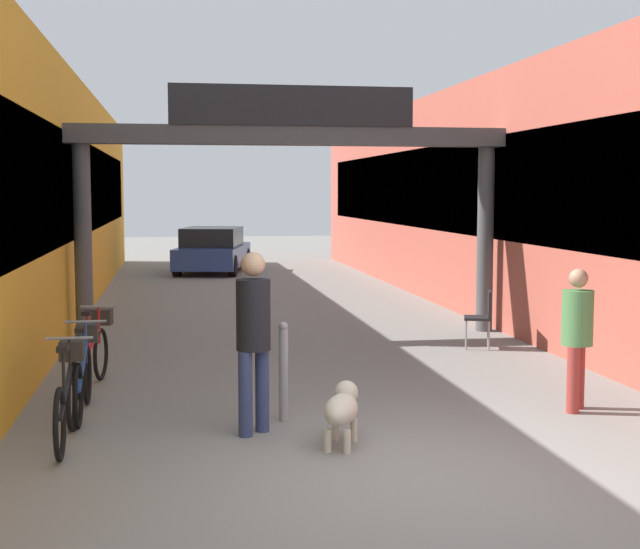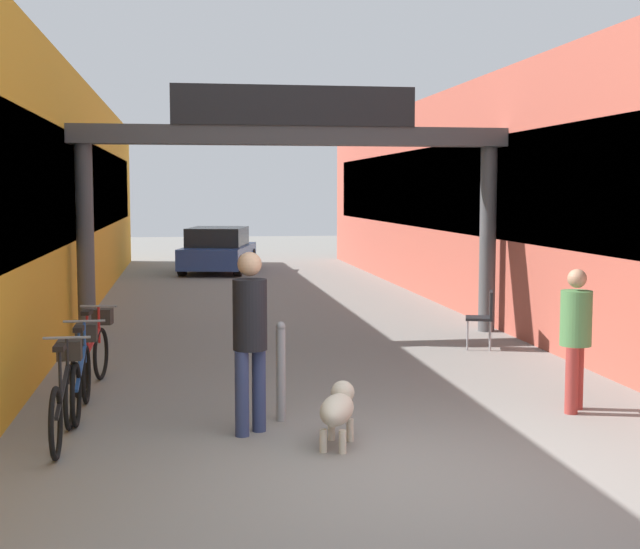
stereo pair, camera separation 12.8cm
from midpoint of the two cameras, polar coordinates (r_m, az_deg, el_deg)
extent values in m
plane|color=gray|center=(7.81, 4.99, -12.65)|extent=(80.00, 80.00, 0.00)
cube|color=gold|center=(18.48, -19.51, 4.56)|extent=(3.00, 26.00, 4.49)
cube|color=black|center=(18.28, -14.94, 5.38)|extent=(0.04, 23.40, 1.80)
cube|color=#B25142|center=(19.47, 11.63, 4.78)|extent=(3.00, 26.00, 4.49)
cube|color=black|center=(19.00, 7.45, 5.51)|extent=(0.04, 23.40, 1.80)
cylinder|color=#4C4C4F|center=(14.69, -15.17, 1.94)|extent=(0.28, 0.28, 3.16)
cylinder|color=#4C4C4F|center=(15.51, 10.30, 2.21)|extent=(0.28, 0.28, 3.16)
cube|color=#4C4C4F|center=(14.73, -2.11, 8.86)|extent=(7.40, 0.44, 0.30)
cube|color=#232326|center=(14.57, -2.01, 10.76)|extent=(3.96, 0.10, 0.64)
cylinder|color=navy|center=(8.85, -5.21, -7.63)|extent=(0.20, 0.20, 0.85)
cylinder|color=navy|center=(9.02, -4.13, -7.38)|extent=(0.20, 0.20, 0.85)
cylinder|color=black|center=(8.80, -4.71, -2.58)|extent=(0.48, 0.48, 0.70)
sphere|color=tan|center=(8.74, -4.73, 0.67)|extent=(0.34, 0.34, 0.24)
cylinder|color=#99332D|center=(10.33, 15.86, -6.26)|extent=(0.20, 0.20, 0.73)
cylinder|color=#99332D|center=(10.10, 15.55, -6.52)|extent=(0.20, 0.20, 0.73)
cylinder|color=#4C7F47|center=(10.10, 15.80, -2.68)|extent=(0.48, 0.48, 0.60)
sphere|color=tan|center=(10.05, 15.87, -0.23)|extent=(0.29, 0.29, 0.21)
ellipsoid|color=beige|center=(8.49, 0.92, -8.64)|extent=(0.52, 0.75, 0.27)
sphere|color=beige|center=(8.76, 1.27, -7.55)|extent=(0.30, 0.30, 0.23)
sphere|color=white|center=(8.69, 1.16, -8.41)|extent=(0.21, 0.21, 0.17)
cylinder|color=beige|center=(8.76, 0.56, -9.86)|extent=(0.09, 0.09, 0.22)
cylinder|color=beige|center=(8.73, 1.75, -9.92)|extent=(0.09, 0.09, 0.22)
cylinder|color=beige|center=(8.37, 0.05, -10.59)|extent=(0.09, 0.09, 0.22)
cylinder|color=beige|center=(8.34, 1.30, -10.66)|extent=(0.09, 0.09, 0.22)
torus|color=black|center=(9.40, -16.00, -7.61)|extent=(0.06, 0.67, 0.67)
torus|color=black|center=(8.41, -16.74, -9.16)|extent=(0.06, 0.67, 0.67)
cube|color=black|center=(8.86, -16.38, -7.21)|extent=(0.04, 0.94, 0.34)
cylinder|color=black|center=(8.70, -16.51, -5.97)|extent=(0.03, 0.03, 0.42)
cube|color=black|center=(8.66, -16.55, -4.54)|extent=(0.10, 0.22, 0.05)
cylinder|color=black|center=(9.26, -16.10, -5.40)|extent=(0.03, 0.03, 0.46)
cylinder|color=gray|center=(9.22, -16.14, -3.94)|extent=(0.46, 0.03, 0.03)
cube|color=#332D28|center=(9.44, -15.98, -4.70)|extent=(0.24, 0.20, 0.20)
torus|color=black|center=(10.49, -15.02, -6.23)|extent=(0.05, 0.67, 0.67)
torus|color=black|center=(9.50, -15.59, -7.46)|extent=(0.05, 0.67, 0.67)
cube|color=#234C9E|center=(9.96, -15.32, -5.80)|extent=(0.04, 0.94, 0.34)
cylinder|color=#234C9E|center=(9.80, -15.42, -4.68)|extent=(0.03, 0.03, 0.42)
cube|color=black|center=(9.77, -15.45, -3.40)|extent=(0.10, 0.22, 0.05)
cylinder|color=#234C9E|center=(10.37, -15.10, -4.24)|extent=(0.03, 0.03, 0.46)
cylinder|color=gray|center=(10.33, -15.13, -2.93)|extent=(0.46, 0.03, 0.03)
cube|color=#332D28|center=(10.55, -15.01, -3.63)|extent=(0.24, 0.20, 0.20)
torus|color=black|center=(11.76, -14.16, -4.96)|extent=(0.15, 0.67, 0.67)
torus|color=black|center=(10.79, -15.42, -5.92)|extent=(0.15, 0.67, 0.67)
cube|color=red|center=(11.24, -14.78, -4.52)|extent=(0.18, 0.94, 0.34)
cylinder|color=red|center=(11.09, -14.96, -3.51)|extent=(0.04, 0.04, 0.42)
cube|color=black|center=(11.06, -14.99, -2.38)|extent=(0.13, 0.23, 0.05)
cylinder|color=red|center=(11.64, -14.27, -3.18)|extent=(0.04, 0.04, 0.46)
cylinder|color=gray|center=(11.61, -14.30, -2.00)|extent=(0.46, 0.10, 0.03)
cube|color=#332D28|center=(11.82, -14.06, -2.65)|extent=(0.27, 0.23, 0.20)
cylinder|color=gray|center=(9.40, -2.74, -6.45)|extent=(0.10, 0.10, 0.98)
sphere|color=gray|center=(9.30, -2.76, -3.33)|extent=(0.10, 0.10, 0.10)
cylinder|color=gray|center=(13.72, 9.07, -3.86)|extent=(0.04, 0.04, 0.45)
cylinder|color=gray|center=(14.06, 9.06, -3.64)|extent=(0.04, 0.04, 0.45)
cylinder|color=gray|center=(13.73, 10.49, -3.88)|extent=(0.04, 0.04, 0.45)
cylinder|color=gray|center=(14.07, 10.45, -3.66)|extent=(0.04, 0.04, 0.45)
cube|color=black|center=(13.86, 9.78, -2.76)|extent=(0.51, 0.51, 0.04)
cube|color=black|center=(13.83, 10.54, -1.87)|extent=(0.16, 0.39, 0.40)
cube|color=#2D478C|center=(26.74, -6.99, 1.20)|extent=(2.53, 4.27, 0.60)
cube|color=#1E2328|center=(26.56, -7.06, 2.41)|extent=(1.99, 2.48, 0.55)
cylinder|color=black|center=(28.32, -8.09, 1.05)|extent=(0.32, 0.63, 0.60)
cylinder|color=black|center=(28.07, -4.90, 1.05)|extent=(0.32, 0.63, 0.60)
cylinder|color=black|center=(25.48, -9.29, 0.56)|extent=(0.32, 0.63, 0.60)
cylinder|color=black|center=(25.21, -5.75, 0.55)|extent=(0.32, 0.63, 0.60)
camera|label=1|loc=(0.06, -90.31, -0.03)|focal=50.00mm
camera|label=2|loc=(0.06, 89.69, 0.03)|focal=50.00mm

